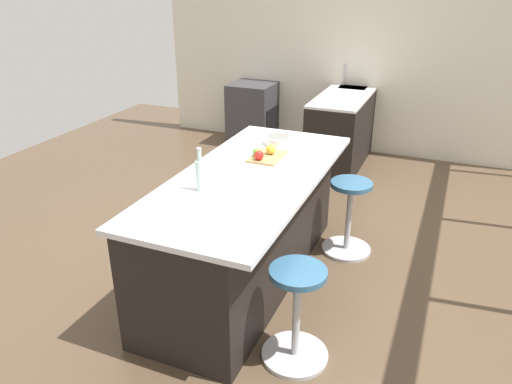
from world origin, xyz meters
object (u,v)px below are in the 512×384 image
Objects in this scene: cutting_board at (267,156)px; fruit_bowl at (279,140)px; stool_middle at (296,317)px; apple_yellow at (271,149)px; kitchen_island at (245,227)px; water_bottle at (200,174)px; apple_green at (257,152)px; oven_range at (253,114)px; stool_by_window at (349,219)px; apple_red at (259,155)px.

cutting_board is 0.36m from fruit_bowl.
apple_yellow reaches higher than stool_middle.
kitchen_island is at bearing -5.71° from cutting_board.
fruit_bowl is at bearing 172.21° from water_bottle.
kitchen_island is 9.32× the size of fruit_bowl.
apple_yellow is at bearing 166.12° from water_bottle.
cutting_board is at bearing 166.34° from water_bottle.
fruit_bowl reaches higher than cutting_board.
kitchen_island is 32.93× the size of apple_green.
stool_middle is (3.94, 1.98, -0.12)m from oven_range.
kitchen_island is 1.01m from stool_middle.
cutting_board is 0.82m from water_bottle.
fruit_bowl reaches higher than stool_by_window.
kitchen_island is 3.41× the size of stool_middle.
apple_green is at bearing -41.39° from apple_yellow.
oven_range is at bearing -154.22° from apple_yellow.
apple_yellow reaches higher than cutting_board.
stool_middle is 1.88× the size of cutting_board.
kitchen_island is at bearing -42.94° from stool_by_window.
water_bottle is 1.26× the size of fruit_bowl.
stool_by_window is 1.05m from apple_green.
apple_red is 0.31× the size of fruit_bowl.
water_bottle is (3.61, 1.14, 0.61)m from oven_range.
stool_middle is 1.44m from apple_green.
stool_by_window is at bearing 137.06° from kitchen_island.
apple_red is (-0.99, -0.67, 0.67)m from stool_middle.
apple_red reaches higher than fruit_bowl.
apple_yellow is at bearing 166.66° from apple_red.
kitchen_island is at bearing 5.69° from apple_green.
stool_by_window is 8.49× the size of apple_yellow.
oven_range is 3.19m from apple_green.
apple_green is 0.08m from apple_red.
fruit_bowl is (-0.36, -0.03, 0.03)m from cutting_board.
stool_by_window is 8.93× the size of apple_red.
fruit_bowl reaches higher than stool_middle.
kitchen_island is at bearing -6.89° from apple_yellow.
oven_range is at bearing -156.07° from apple_red.
apple_red is (0.12, -0.03, 0.05)m from cutting_board.
apple_yellow is at bearing 173.11° from kitchen_island.
stool_middle is 1.48m from apple_yellow.
stool_middle is (0.73, 0.68, -0.15)m from kitchen_island.
water_bottle is (0.40, -0.15, 0.58)m from kitchen_island.
cutting_board is (2.82, 1.33, 0.50)m from oven_range.
kitchen_island is 3.41× the size of stool_by_window.
apple_yellow is 0.32× the size of fruit_bowl.
oven_range reaches higher than stool_middle.
stool_by_window is at bearing 180.00° from stool_middle.
apple_yellow reaches higher than apple_green.
apple_green reaches higher than kitchen_island.
water_bottle is (-0.33, -0.83, 0.73)m from stool_middle.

